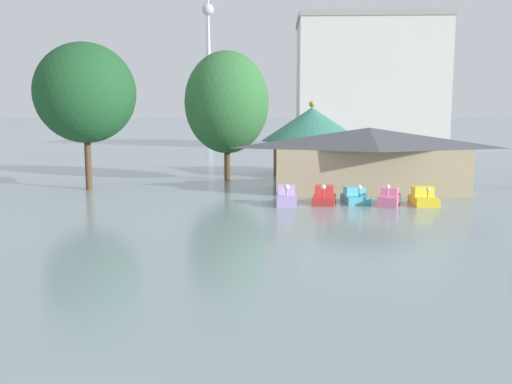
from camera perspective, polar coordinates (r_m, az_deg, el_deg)
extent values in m
cube|color=#B299D8|center=(39.88, 3.15, -0.82)|extent=(1.45, 2.45, 0.78)
cube|color=#C8ADF0|center=(40.08, 3.15, 0.25)|extent=(1.22, 1.11, 0.64)
cylinder|color=#B299D8|center=(38.82, 3.20, -0.12)|extent=(0.14, 0.14, 0.47)
sphere|color=white|center=(38.77, 3.21, 0.50)|extent=(0.38, 0.38, 0.38)
cube|color=red|center=(40.77, 7.03, -0.82)|extent=(1.98, 2.93, 0.57)
cube|color=#E8423C|center=(41.02, 7.08, 0.15)|extent=(1.53, 1.41, 0.73)
cylinder|color=red|center=(39.61, 6.95, -0.19)|extent=(0.14, 0.14, 0.64)
sphere|color=white|center=(39.54, 6.96, 0.52)|extent=(0.35, 0.35, 0.35)
cube|color=#4CB7CC|center=(41.40, 10.21, -0.72)|extent=(1.96, 2.65, 0.61)
cube|color=#5DCDE2|center=(41.61, 10.12, 0.15)|extent=(1.54, 1.28, 0.58)
cylinder|color=#4CB7CC|center=(40.39, 10.61, -0.14)|extent=(0.14, 0.14, 0.52)
sphere|color=white|center=(40.33, 10.62, 0.48)|extent=(0.36, 0.36, 0.36)
cube|color=pink|center=(41.02, 13.57, -0.82)|extent=(2.15, 3.07, 0.72)
cube|color=pink|center=(41.27, 13.65, 0.10)|extent=(1.49, 1.55, 0.53)
cylinder|color=pink|center=(39.83, 13.42, -0.14)|extent=(0.14, 0.14, 0.57)
sphere|color=white|center=(39.77, 13.44, 0.52)|extent=(0.35, 0.35, 0.35)
cube|color=yellow|center=(41.52, 16.91, -0.89)|extent=(1.78, 2.33, 0.64)
cube|color=yellow|center=(41.69, 16.83, 0.09)|extent=(1.47, 1.08, 0.71)
cylinder|color=yellow|center=(40.60, 17.32, -0.29)|extent=(0.14, 0.14, 0.50)
sphere|color=white|center=(40.54, 17.35, 0.25)|extent=(0.29, 0.29, 0.29)
cube|color=tan|center=(47.90, 11.49, 2.25)|extent=(15.60, 6.34, 3.67)
pyramid|color=#4C4C51|center=(47.72, 11.58, 5.48)|extent=(16.85, 7.29, 1.74)
cylinder|color=brown|center=(60.69, 5.75, 3.54)|extent=(8.29, 8.29, 3.66)
cone|color=#387F6B|center=(60.52, 5.80, 6.98)|extent=(11.06, 11.06, 3.61)
sphere|color=#B7993D|center=(60.52, 5.82, 9.02)|extent=(0.70, 0.70, 0.70)
cylinder|color=brown|center=(50.29, -16.91, 2.56)|extent=(0.56, 0.56, 4.05)
ellipsoid|color=#1E5128|center=(50.13, -17.21, 9.74)|extent=(8.59, 8.59, 8.54)
cylinder|color=brown|center=(55.23, -2.99, 2.63)|extent=(0.59, 0.59, 2.69)
ellipsoid|color=#337038|center=(55.00, -3.03, 9.22)|extent=(8.28, 8.28, 9.99)
cube|color=silver|center=(111.97, 11.50, 10.63)|extent=(27.35, 17.12, 23.99)
cube|color=#999993|center=(113.27, 11.68, 16.96)|extent=(27.90, 17.47, 1.00)
cone|color=#B7BCC6|center=(426.54, -4.95, 15.65)|extent=(5.63, 5.63, 127.62)
sphere|color=#B7BCC6|center=(429.60, -4.98, 18.24)|extent=(8.72, 8.72, 8.72)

